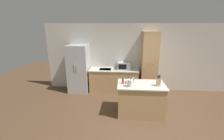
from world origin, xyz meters
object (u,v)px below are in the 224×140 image
at_px(pantry_cabinet, 149,63).
at_px(spice_bottle_green_herb, 133,80).
at_px(spice_bottle_tall_dark, 133,82).
at_px(spice_bottle_pale_salt, 123,81).
at_px(microwave, 124,66).
at_px(refrigerator, 79,69).
at_px(spice_bottle_short_red, 129,80).
at_px(spice_bottle_amber_oil, 126,82).
at_px(kettle, 130,83).
at_px(knife_block, 158,82).

bearing_deg(pantry_cabinet, spice_bottle_green_herb, -115.70).
bearing_deg(spice_bottle_tall_dark, spice_bottle_pale_salt, -179.55).
bearing_deg(microwave, spice_bottle_pale_salt, -91.20).
height_order(refrigerator, spice_bottle_short_red, refrigerator).
bearing_deg(spice_bottle_green_herb, spice_bottle_short_red, -168.88).
height_order(refrigerator, pantry_cabinet, pantry_cabinet).
bearing_deg(microwave, pantry_cabinet, -5.18).
relative_size(spice_bottle_green_herb, spice_bottle_pale_salt, 0.87).
xyz_separation_m(spice_bottle_amber_oil, kettle, (0.11, -0.21, 0.06)).
bearing_deg(microwave, refrigerator, -175.76).
bearing_deg(spice_bottle_amber_oil, spice_bottle_short_red, 50.67).
distance_m(spice_bottle_green_herb, spice_bottle_pale_salt, 0.31).
relative_size(refrigerator, microwave, 3.72).
xyz_separation_m(refrigerator, kettle, (1.91, -1.67, 0.11)).
bearing_deg(kettle, pantry_cabinet, 66.04).
xyz_separation_m(refrigerator, spice_bottle_short_red, (1.88, -1.37, 0.09)).
relative_size(microwave, spice_bottle_green_herb, 3.48).
relative_size(spice_bottle_tall_dark, spice_bottle_short_red, 0.63).
bearing_deg(spice_bottle_tall_dark, refrigerator, 144.03).
bearing_deg(spice_bottle_tall_dark, knife_block, -9.52).
relative_size(spice_bottle_tall_dark, kettle, 0.48).
bearing_deg(pantry_cabinet, spice_bottle_amber_oil, -120.10).
bearing_deg(spice_bottle_amber_oil, refrigerator, 140.87).
height_order(spice_bottle_tall_dark, spice_bottle_amber_oil, spice_bottle_tall_dark).
bearing_deg(spice_bottle_amber_oil, spice_bottle_green_herb, 30.49).
bearing_deg(refrigerator, microwave, 4.24).
relative_size(pantry_cabinet, spice_bottle_tall_dark, 21.46).
relative_size(microwave, spice_bottle_pale_salt, 3.02).
height_order(microwave, kettle, microwave).
bearing_deg(pantry_cabinet, spice_bottle_short_red, -119.39).
distance_m(knife_block, spice_bottle_pale_salt, 0.97).
bearing_deg(spice_bottle_green_herb, spice_bottle_pale_salt, -160.29).
bearing_deg(spice_bottle_short_red, microwave, 94.98).
height_order(microwave, knife_block, knife_block).
bearing_deg(spice_bottle_tall_dark, spice_bottle_amber_oil, -174.05).
bearing_deg(microwave, spice_bottle_short_red, -85.02).
xyz_separation_m(knife_block, spice_bottle_green_herb, (-0.67, 0.22, -0.05)).
distance_m(knife_block, spice_bottle_tall_dark, 0.70).
bearing_deg(spice_bottle_tall_dark, microwave, 98.71).
relative_size(knife_block, spice_bottle_short_red, 1.87).
bearing_deg(refrigerator, spice_bottle_green_herb, -33.77).
bearing_deg(kettle, spice_bottle_short_red, 96.31).
distance_m(microwave, kettle, 1.80).
bearing_deg(spice_bottle_pale_salt, knife_block, -6.72).
relative_size(spice_bottle_green_herb, kettle, 0.63).
distance_m(pantry_cabinet, spice_bottle_pale_salt, 1.78).
bearing_deg(pantry_cabinet, kettle, -113.96).
height_order(pantry_cabinet, microwave, pantry_cabinet).
bearing_deg(kettle, knife_block, 8.13).
height_order(pantry_cabinet, spice_bottle_amber_oil, pantry_cabinet).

